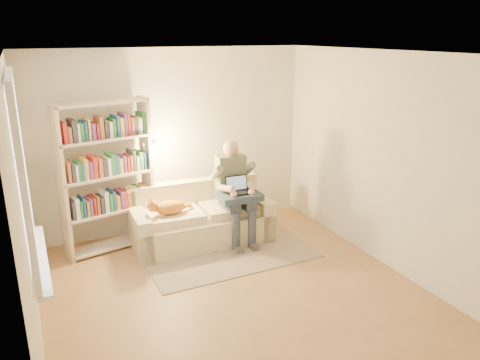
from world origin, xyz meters
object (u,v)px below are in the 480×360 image
laptop (237,188)px  person (234,186)px  bookshelf (106,170)px  cat (170,207)px  sofa (201,221)px

laptop → person: bearing=85.8°
laptop → bookshelf: size_ratio=0.16×
person → bookshelf: 1.70m
cat → laptop: laptop is taller
sofa → person: person is taller
sofa → cat: (-0.46, -0.10, 0.32)m
sofa → bookshelf: bookshelf is taller
person → bookshelf: (-1.61, 0.44, 0.32)m
laptop → bookshelf: bearing=162.5°
cat → bookshelf: bookshelf is taller
cat → laptop: size_ratio=1.96×
laptop → bookshelf: bookshelf is taller
laptop → bookshelf: (-1.59, 0.57, 0.31)m
sofa → person: 0.68m
sofa → cat: bearing=-165.2°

